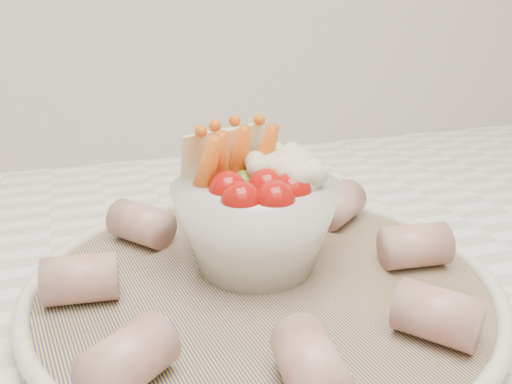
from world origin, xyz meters
name	(u,v)px	position (x,y,z in m)	size (l,w,h in m)	color
serving_platter	(262,286)	(0.10, 1.37, 0.93)	(0.40, 0.40, 0.02)	navy
veggie_bowl	(257,214)	(0.10, 1.40, 0.98)	(0.13, 0.13, 0.11)	silver
cured_meat_rolls	(261,261)	(0.10, 1.37, 0.95)	(0.31, 0.31, 0.03)	#A44B4B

